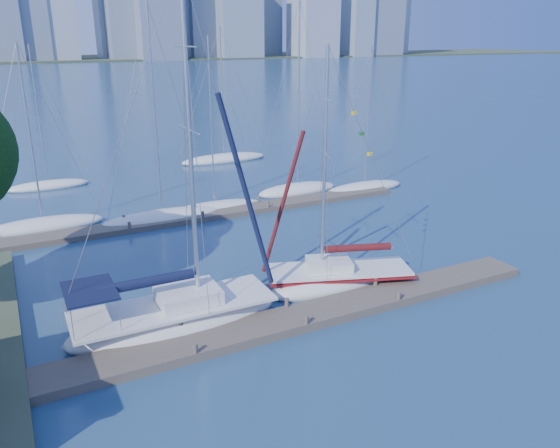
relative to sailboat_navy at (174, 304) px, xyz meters
name	(u,v)px	position (x,y,z in m)	size (l,w,h in m)	color
ground	(296,323)	(4.92, -2.08, -1.15)	(700.00, 700.00, 0.00)	navy
near_dock	(296,319)	(4.92, -2.08, -0.95)	(26.00, 2.00, 0.40)	brown
far_dock	(213,214)	(6.92, 13.92, -0.97)	(30.00, 1.80, 0.36)	brown
far_shore	(11,60)	(4.92, 317.92, -1.15)	(800.00, 100.00, 1.50)	#38472D
sailboat_navy	(174,304)	(0.00, 0.00, 0.00)	(9.43, 3.15, 15.45)	silver
sailboat_maroon	(339,267)	(8.76, 0.40, -0.15)	(8.19, 4.98, 12.36)	silver
bg_boat_0	(44,225)	(-3.99, 16.60, -0.89)	(8.03, 4.86, 12.18)	silver
bg_boat_1	(162,217)	(3.49, 14.62, -0.87)	(8.69, 5.20, 14.60)	silver
bg_boat_2	(215,207)	(7.61, 15.30, -0.92)	(7.41, 4.11, 12.50)	silver
bg_boat_4	(298,189)	(15.34, 16.70, -0.85)	(7.07, 2.60, 15.15)	silver
bg_boat_5	(365,187)	(20.70, 14.85, -0.91)	(7.29, 2.06, 11.72)	silver
bg_boat_6	(48,185)	(-2.69, 27.55, -0.91)	(6.79, 3.33, 11.91)	silver
bg_boat_7	(224,159)	(14.36, 30.50, -0.88)	(9.20, 3.12, 13.47)	silver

